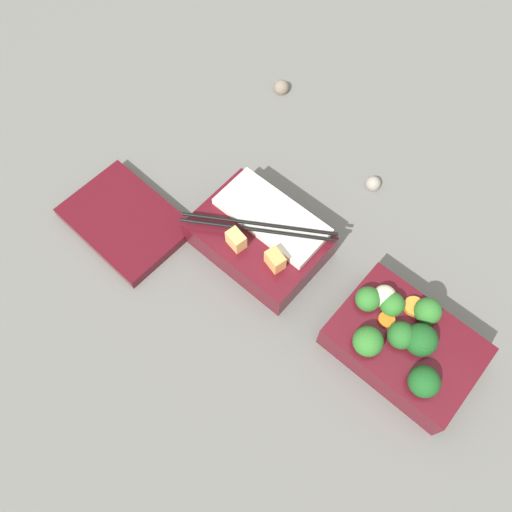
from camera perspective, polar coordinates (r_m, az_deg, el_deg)
The scene contains 6 objects.
ground_plane at distance 0.74m, azimuth 8.19°, elevation -5.59°, with size 3.00×3.00×0.00m, color slate.
bento_tray_vegetable at distance 0.71m, azimuth 16.46°, elevation -9.38°, with size 0.19×0.13×0.08m.
bento_tray_rice at distance 0.75m, azimuth 0.50°, elevation 2.20°, with size 0.20×0.13×0.08m.
bento_lid at distance 0.81m, azimuth -14.71°, elevation 3.92°, with size 0.19×0.13×0.02m, color #510F19.
pebble_0 at distance 0.85m, azimuth 13.24°, elevation 8.06°, with size 0.02×0.02×0.02m, color gray.
pebble_1 at distance 0.96m, azimuth 2.92°, elevation 18.68°, with size 0.03×0.03×0.03m, color #7A6B5B.
Camera 1 is at (-0.09, 0.27, 0.68)m, focal length 35.00 mm.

